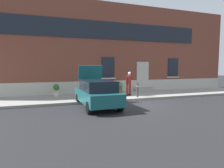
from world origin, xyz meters
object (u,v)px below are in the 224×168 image
bollard_near_person (138,89)px  person_on_phone (129,82)px  bollard_far_left (82,91)px  planter_charcoal (85,88)px  planter_terracotta (111,87)px  planter_cream (56,90)px  planter_olive (120,87)px  hatchback_car_teal (97,93)px

bollard_near_person → person_on_phone: bearing=107.6°
bollard_far_left → planter_charcoal: size_ratio=1.22×
bollard_far_left → planter_charcoal: 2.64m
person_on_phone → planter_terracotta: person_on_phone is taller
planter_cream → planter_terracotta: (4.28, 0.38, 0.00)m
planter_cream → planter_olive: (5.01, 0.12, 0.00)m
planter_charcoal → planter_olive: 2.88m
planter_cream → bollard_far_left: bearing=-59.9°
person_on_phone → planter_terracotta: 2.23m
bollard_near_person → planter_terracotta: bearing=109.2°
bollard_near_person → planter_olive: bearing=95.7°
bollard_far_left → planter_olive: bearing=36.1°
planter_cream → planter_olive: size_ratio=1.00×
planter_olive → planter_charcoal: bearing=-178.7°
hatchback_car_teal → bollard_far_left: bearing=108.9°
planter_terracotta → planter_charcoal: bearing=-171.3°
planter_cream → planter_olive: 5.02m
bollard_far_left → person_on_phone: (3.57, 0.84, 0.44)m
planter_cream → planter_charcoal: same height
planter_cream → planter_charcoal: bearing=1.5°
person_on_phone → planter_cream: size_ratio=2.03×
hatchback_car_teal → planter_charcoal: 4.13m
hatchback_car_teal → bollard_far_left: hatchback_car_teal is taller
planter_olive → hatchback_car_teal: bearing=-125.9°
bollard_far_left → planter_olive: (3.57, 2.61, -0.11)m
bollard_far_left → planter_terracotta: size_ratio=1.22×
bollard_near_person → planter_olive: bollard_near_person is taller
bollard_near_person → planter_charcoal: (-3.14, 2.54, -0.11)m
person_on_phone → planter_cream: bearing=157.5°
bollard_near_person → planter_cream: bearing=154.8°
planter_charcoal → planter_terracotta: (2.14, 0.33, 0.00)m
planter_terracotta → planter_olive: (0.74, -0.26, 0.00)m
bollard_far_left → planter_cream: (-1.44, 2.49, -0.11)m
person_on_phone → planter_charcoal: person_on_phone is taller
hatchback_car_teal → planter_charcoal: (0.15, 4.12, -0.19)m
person_on_phone → bollard_near_person: bearing=-76.7°
bollard_near_person → planter_olive: 2.62m
planter_charcoal → planter_terracotta: size_ratio=1.00×
bollard_near_person → planter_charcoal: bearing=141.0°
hatchback_car_teal → planter_terracotta: bearing=62.7°
hatchback_car_teal → bollard_near_person: size_ratio=3.93×
hatchback_car_teal → planter_cream: 4.53m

